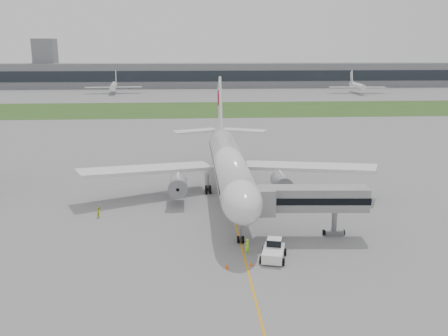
{
  "coord_description": "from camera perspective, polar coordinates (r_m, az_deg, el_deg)",
  "views": [
    {
      "loc": [
        -5.92,
        -72.34,
        23.6
      ],
      "look_at": [
        -0.91,
        2.0,
        5.4
      ],
      "focal_mm": 40.0,
      "sensor_mm": 36.0,
      "label": 1
    }
  ],
  "objects": [
    {
      "name": "safety_cone_left",
      "position": [
        55.4,
        0.32,
        -11.15
      ],
      "size": [
        0.44,
        0.44,
        0.61
      ],
      "primitive_type": "cone",
      "color": "#F35B0C",
      "rests_on": "ground"
    },
    {
      "name": "ground_crew_near",
      "position": [
        58.82,
        2.63,
        -8.94
      ],
      "size": [
        0.83,
        0.75,
        1.91
      ],
      "primitive_type": "imported",
      "rotation": [
        0.0,
        0.0,
        3.69
      ],
      "color": "#B5FF2A",
      "rests_on": "ground"
    },
    {
      "name": "control_tower",
      "position": [
        316.62,
        -19.48,
        8.68
      ],
      "size": [
        12.0,
        12.0,
        56.0
      ],
      "primitive_type": null,
      "color": "gray",
      "rests_on": "ground"
    },
    {
      "name": "distant_aircraft_right",
      "position": [
        269.44,
        14.94,
        8.25
      ],
      "size": [
        30.8,
        27.73,
        10.98
      ],
      "primitive_type": null,
      "rotation": [
        0.0,
        0.0,
        -0.09
      ],
      "color": "white",
      "rests_on": "ground"
    },
    {
      "name": "safety_cone_right",
      "position": [
        56.13,
        3.12,
        -10.85
      ],
      "size": [
        0.4,
        0.4,
        0.55
      ],
      "primitive_type": "cone",
      "color": "#F35B0C",
      "rests_on": "ground"
    },
    {
      "name": "jet_bridge",
      "position": [
        63.44,
        9.41,
        -3.56
      ],
      "size": [
        14.59,
        4.16,
        6.69
      ],
      "rotation": [
        0.0,
        0.0,
        -0.07
      ],
      "color": "gray",
      "rests_on": "ground"
    },
    {
      "name": "pushback_tug",
      "position": [
        57.92,
        5.69,
        -9.35
      ],
      "size": [
        3.6,
        4.56,
        2.1
      ],
      "rotation": [
        0.0,
        0.0,
        -0.26
      ],
      "color": "white",
      "rests_on": "ground"
    },
    {
      "name": "ground",
      "position": [
        76.32,
        0.79,
        -4.29
      ],
      "size": [
        600.0,
        600.0,
        0.0
      ],
      "primitive_type": "plane",
      "color": "gray",
      "rests_on": "ground"
    },
    {
      "name": "grass_strip",
      "position": [
        193.87,
        -2.09,
        6.73
      ],
      "size": [
        600.0,
        50.0,
        0.02
      ],
      "primitive_type": "cube",
      "color": "#2D481B",
      "rests_on": "ground"
    },
    {
      "name": "apron_markings",
      "position": [
        71.6,
        1.11,
        -5.52
      ],
      "size": [
        70.0,
        70.0,
        0.04
      ],
      "primitive_type": null,
      "color": "orange",
      "rests_on": "ground"
    },
    {
      "name": "distant_aircraft_left",
      "position": [
        266.3,
        -12.47,
        8.32
      ],
      "size": [
        31.29,
        28.28,
        11.0
      ],
      "primitive_type": null,
      "rotation": [
        0.0,
        0.0,
        0.11
      ],
      "color": "white",
      "rests_on": "ground"
    },
    {
      "name": "terminal_building",
      "position": [
        302.72,
        -2.78,
        10.57
      ],
      "size": [
        320.0,
        22.3,
        14.0
      ],
      "color": "gray",
      "rests_on": "ground"
    },
    {
      "name": "ground_crew_far",
      "position": [
        73.03,
        -14.08,
        -4.92
      ],
      "size": [
        0.71,
        0.84,
        1.53
      ],
      "primitive_type": "imported",
      "rotation": [
        0.0,
        0.0,
        1.39
      ],
      "color": "#C7DB24",
      "rests_on": "ground"
    },
    {
      "name": "airliner",
      "position": [
        79.49,
        0.52,
        0.68
      ],
      "size": [
        48.13,
        53.95,
        17.88
      ],
      "color": "white",
      "rests_on": "ground"
    }
  ]
}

